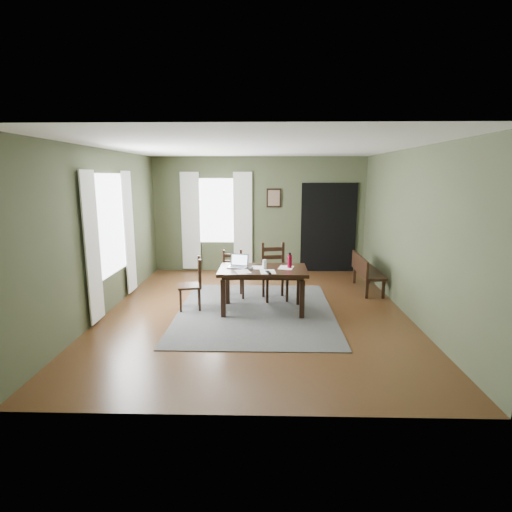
{
  "coord_description": "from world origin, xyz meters",
  "views": [
    {
      "loc": [
        0.17,
        -6.45,
        2.26
      ],
      "look_at": [
        0.0,
        0.3,
        0.9
      ],
      "focal_mm": 28.0,
      "sensor_mm": 36.0,
      "label": 1
    }
  ],
  "objects_px": {
    "laptop": "(238,264)",
    "water_bottle": "(290,261)",
    "dining_table": "(263,274)",
    "chair_back_left": "(233,275)",
    "chair_end": "(192,284)",
    "bench": "(365,270)",
    "chair_back_right": "(274,272)"
  },
  "relations": [
    {
      "from": "water_bottle",
      "to": "laptop",
      "type": "bearing_deg",
      "value": 177.19
    },
    {
      "from": "bench",
      "to": "water_bottle",
      "type": "bearing_deg",
      "value": 128.05
    },
    {
      "from": "chair_end",
      "to": "bench",
      "type": "bearing_deg",
      "value": 98.59
    },
    {
      "from": "bench",
      "to": "laptop",
      "type": "relative_size",
      "value": 3.45
    },
    {
      "from": "chair_back_left",
      "to": "dining_table",
      "type": "bearing_deg",
      "value": -66.26
    },
    {
      "from": "chair_back_right",
      "to": "water_bottle",
      "type": "xyz_separation_m",
      "value": [
        0.24,
        -0.62,
        0.35
      ]
    },
    {
      "from": "chair_end",
      "to": "chair_back_left",
      "type": "distance_m",
      "value": 0.97
    },
    {
      "from": "chair_end",
      "to": "dining_table",
      "type": "bearing_deg",
      "value": 74.19
    },
    {
      "from": "chair_back_left",
      "to": "bench",
      "type": "relative_size",
      "value": 0.7
    },
    {
      "from": "chair_end",
      "to": "water_bottle",
      "type": "relative_size",
      "value": 3.47
    },
    {
      "from": "chair_end",
      "to": "laptop",
      "type": "relative_size",
      "value": 2.45
    },
    {
      "from": "dining_table",
      "to": "chair_back_left",
      "type": "distance_m",
      "value": 1.01
    },
    {
      "from": "laptop",
      "to": "water_bottle",
      "type": "bearing_deg",
      "value": 11.76
    },
    {
      "from": "water_bottle",
      "to": "chair_back_left",
      "type": "bearing_deg",
      "value": 143.69
    },
    {
      "from": "chair_back_right",
      "to": "water_bottle",
      "type": "relative_size",
      "value": 4.03
    },
    {
      "from": "dining_table",
      "to": "bench",
      "type": "bearing_deg",
      "value": 32.93
    },
    {
      "from": "chair_end",
      "to": "bench",
      "type": "xyz_separation_m",
      "value": [
        3.24,
        1.23,
        -0.02
      ]
    },
    {
      "from": "chair_end",
      "to": "chair_back_right",
      "type": "distance_m",
      "value": 1.54
    },
    {
      "from": "dining_table",
      "to": "bench",
      "type": "xyz_separation_m",
      "value": [
        2.03,
        1.3,
        -0.23
      ]
    },
    {
      "from": "chair_back_right",
      "to": "bench",
      "type": "height_order",
      "value": "chair_back_right"
    },
    {
      "from": "chair_end",
      "to": "laptop",
      "type": "distance_m",
      "value": 0.87
    },
    {
      "from": "dining_table",
      "to": "chair_back_left",
      "type": "relative_size",
      "value": 1.68
    },
    {
      "from": "chair_back_left",
      "to": "bench",
      "type": "height_order",
      "value": "chair_back_left"
    },
    {
      "from": "chair_back_right",
      "to": "dining_table",
      "type": "bearing_deg",
      "value": -118.28
    },
    {
      "from": "dining_table",
      "to": "chair_end",
      "type": "distance_m",
      "value": 1.23
    },
    {
      "from": "chair_back_right",
      "to": "chair_back_left",
      "type": "bearing_deg",
      "value": 159.65
    },
    {
      "from": "chair_back_right",
      "to": "laptop",
      "type": "xyz_separation_m",
      "value": [
        -0.62,
        -0.58,
        0.29
      ]
    },
    {
      "from": "bench",
      "to": "laptop",
      "type": "xyz_separation_m",
      "value": [
        -2.45,
        -1.2,
        0.37
      ]
    },
    {
      "from": "dining_table",
      "to": "water_bottle",
      "type": "height_order",
      "value": "water_bottle"
    },
    {
      "from": "laptop",
      "to": "water_bottle",
      "type": "distance_m",
      "value": 0.87
    },
    {
      "from": "chair_end",
      "to": "chair_back_left",
      "type": "height_order",
      "value": "chair_end"
    },
    {
      "from": "bench",
      "to": "chair_back_right",
      "type": "bearing_deg",
      "value": 108.79
    }
  ]
}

